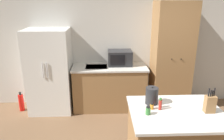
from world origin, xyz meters
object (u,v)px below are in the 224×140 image
Objects in this scene: spice_bottle_amber_oil at (148,111)px; spice_bottle_green_herb at (152,106)px; spice_bottle_tall_dark at (160,103)px; refrigerator at (50,71)px; spice_bottle_short_red at (160,104)px; fire_extinguisher at (21,102)px; pantry_cabinet at (171,57)px; microwave at (120,58)px; knife_block at (210,104)px; kettle at (152,96)px.

spice_bottle_green_herb is at bearing 60.47° from spice_bottle_amber_oil.
spice_bottle_tall_dark reaches higher than spice_bottle_green_herb.
refrigerator is at bearing 137.76° from spice_bottle_tall_dark.
spice_bottle_short_red is 1.47× the size of spice_bottle_amber_oil.
refrigerator reaches higher than spice_bottle_tall_dark.
fire_extinguisher is at bearing 144.68° from spice_bottle_green_herb.
pantry_cabinet is 1.06m from microwave.
spice_bottle_short_red reaches higher than spice_bottle_green_herb.
spice_bottle_short_red is (-0.02, -0.06, 0.01)m from spice_bottle_tall_dark.
refrigerator is 2.44m from spice_bottle_green_herb.
knife_block reaches higher than spice_bottle_short_red.
spice_bottle_short_red is (1.83, -1.74, 0.10)m from refrigerator.
spice_bottle_tall_dark is 0.13m from spice_bottle_green_herb.
spice_bottle_short_red reaches higher than spice_bottle_amber_oil.
pantry_cabinet is 2.08m from spice_bottle_amber_oil.
pantry_cabinet is 4.53× the size of microwave.
spice_bottle_green_herb reaches higher than fire_extinguisher.
spice_bottle_short_red is 0.64× the size of kettle.
spice_bottle_short_red is 0.11m from spice_bottle_green_herb.
kettle reaches higher than spice_bottle_green_herb.
fire_extinguisher is (-2.50, 1.64, -0.76)m from spice_bottle_tall_dark.
microwave reaches higher than knife_block.
pantry_cabinet reaches higher than knife_block.
fire_extinguisher is at bearing 141.67° from spice_bottle_amber_oil.
refrigerator reaches higher than fire_extinguisher.
spice_bottle_short_red is 3.10m from fire_extinguisher.
pantry_cabinet is at bearing 69.35° from spice_bottle_short_red.
spice_bottle_tall_dark is 0.16m from kettle.
refrigerator is at bearing 138.48° from kettle.
refrigerator is 2.51m from pantry_cabinet.
spice_bottle_green_herb is (-0.10, 0.02, -0.04)m from spice_bottle_short_red.
spice_bottle_tall_dark is at bearing 18.59° from spice_bottle_green_herb.
fire_extinguisher is (-2.30, 1.82, -0.75)m from spice_bottle_amber_oil.
pantry_cabinet is at bearing 88.23° from knife_block.
spice_bottle_amber_oil is (-0.85, -1.89, -0.18)m from pantry_cabinet.
knife_block is 4.01× the size of spice_bottle_green_herb.
fire_extinguisher is (-3.15, -0.08, -0.93)m from pantry_cabinet.
microwave reaches higher than spice_bottle_amber_oil.
microwave is 1.86m from spice_bottle_tall_dark.
spice_bottle_green_herb is (-0.12, -0.04, -0.02)m from spice_bottle_tall_dark.
spice_bottle_short_red is 0.20m from kettle.
spice_bottle_green_herb is (0.28, -1.86, -0.17)m from microwave.
fire_extinguisher is at bearing -176.41° from refrigerator.
kettle reaches higher than spice_bottle_amber_oil.
refrigerator is 20.57× the size of spice_bottle_green_herb.
spice_bottle_tall_dark is 0.52× the size of kettle.
refrigerator is 0.76× the size of pantry_cabinet.
spice_bottle_green_herb is at bearing -161.41° from spice_bottle_tall_dark.
pantry_cabinet is 16.76× the size of spice_bottle_tall_dark.
kettle is (1.76, -1.56, 0.14)m from refrigerator.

